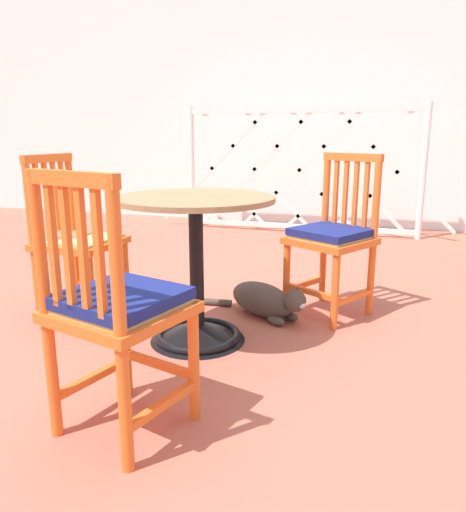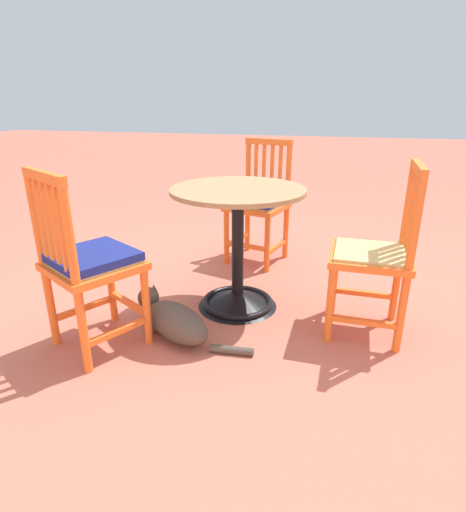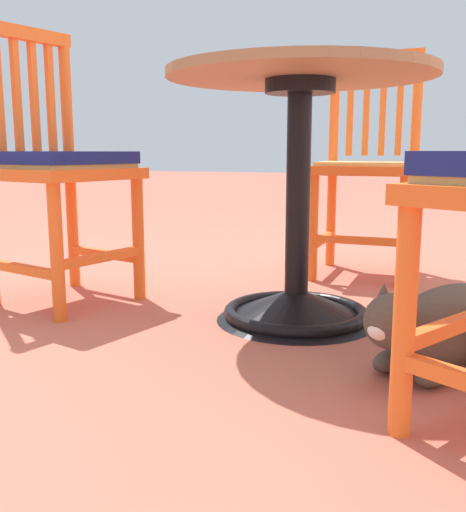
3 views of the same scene
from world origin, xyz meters
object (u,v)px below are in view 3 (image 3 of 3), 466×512
Objects in this scene: cafe_table at (297,227)px; orange_chair_at_corner at (58,169)px; orange_chair_near_fence at (367,169)px; tabby_cat at (444,327)px.

orange_chair_at_corner is at bearing -87.44° from cafe_table.
orange_chair_at_corner and orange_chair_near_fence have the same top height.
orange_chair_near_fence reaches higher than cafe_table.
tabby_cat is (0.25, 0.42, -0.19)m from cafe_table.
orange_chair_at_corner reaches higher than tabby_cat.
cafe_table is 0.83× the size of orange_chair_at_corner.
orange_chair_near_fence is 1.11m from tabby_cat.
cafe_table reaches higher than tabby_cat.
orange_chair_at_corner is 1.20m from orange_chair_near_fence.
orange_chair_at_corner is at bearing -100.08° from tabby_cat.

